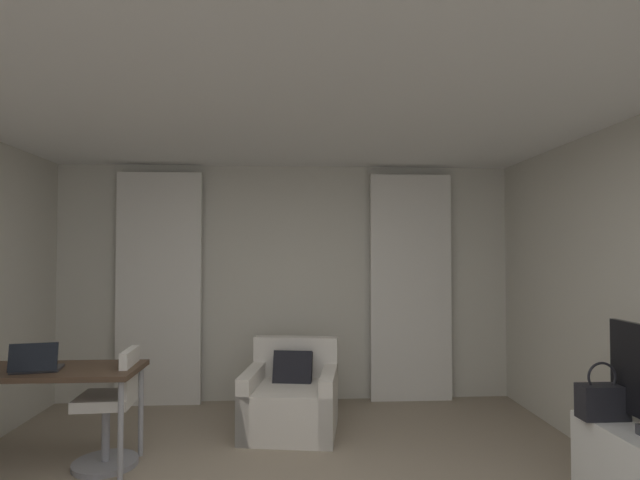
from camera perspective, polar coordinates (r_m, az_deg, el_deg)
name	(u,v)px	position (r m, az deg, el deg)	size (l,w,h in m)	color
wall_window	(287,282)	(5.55, -3.86, -4.88)	(5.12, 0.06, 2.60)	beige
ceiling	(281,57)	(2.71, -4.52, 20.33)	(5.12, 6.12, 0.06)	white
curtain_left_panel	(159,288)	(5.61, -18.11, -5.28)	(0.90, 0.06, 2.50)	silver
curtain_right_panel	(411,287)	(5.58, 10.45, -5.35)	(0.90, 0.06, 2.50)	silver
armchair	(291,400)	(4.75, -3.34, -17.99)	(0.93, 0.93, 0.80)	silver
desk	(54,378)	(4.33, -28.35, -13.87)	(1.24, 0.57, 0.76)	#4C3828
desk_chair	(111,414)	(4.30, -22.97, -18.01)	(0.48, 0.48, 0.88)	gray
laptop	(36,365)	(4.26, -29.99, -12.43)	(0.36, 0.31, 0.22)	#2D2D33
handbag_primary	(602,400)	(3.83, 29.85, -15.78)	(0.30, 0.14, 0.37)	black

